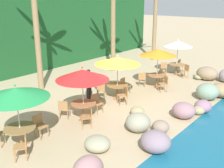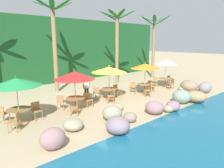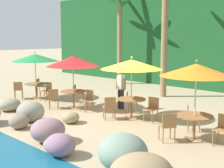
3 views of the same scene
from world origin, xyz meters
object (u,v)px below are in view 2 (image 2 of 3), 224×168
Objects in this scene: umbrella_red at (75,75)px; palm_tree_third at (117,34)px; dining_table_white at (165,80)px; umbrella_white at (166,62)px; chair_white_left at (172,83)px; umbrella_yellow at (109,70)px; dining_table_yellow at (109,91)px; palm_tree_fourth at (154,38)px; umbrella_green at (16,82)px; chair_yellow_seaward at (117,90)px; dining_table_orange at (145,86)px; chair_orange_left at (149,90)px; chair_orange_inland at (133,87)px; chair_green_inland at (2,113)px; palm_tree_second at (54,32)px; chair_green_seaward at (36,109)px; chair_yellow_left at (112,95)px; chair_orange_seaward at (150,85)px; umbrella_orange at (145,66)px; chair_yellow_inland at (97,92)px; chair_red_seaward at (87,99)px; chair_white_inland at (155,81)px; chair_red_inland at (61,101)px; dining_table_red at (75,100)px; chair_red_left at (76,106)px; dining_table_green at (19,112)px; chair_green_left at (15,120)px; chair_white_seaward at (170,80)px; waiter_in_white at (86,86)px.

palm_tree_third is at bearing 30.89° from umbrella_red.
umbrella_white is at bearing -90.00° from dining_table_white.
umbrella_yellow is at bearing 170.10° from chair_white_left.
dining_table_yellow is 0.17× the size of palm_tree_third.
umbrella_green is at bearing -165.81° from palm_tree_fourth.
umbrella_yellow reaches higher than chair_yellow_seaward.
dining_table_orange is 0.86m from chair_orange_left.
chair_orange_inland is 1.00× the size of chair_orange_left.
chair_green_inland is 0.13× the size of palm_tree_second.
chair_green_seaward is 1.00× the size of chair_yellow_left.
umbrella_orange is at bearing -171.41° from chair_orange_seaward.
chair_yellow_left is at bearing -81.97° from chair_yellow_inland.
chair_green_inland is 11.88m from palm_tree_third.
chair_red_seaward is at bearing -145.14° from chair_yellow_inland.
umbrella_green is 11.67m from chair_white_inland.
chair_red_seaward is (3.03, -0.09, 0.00)m from chair_green_seaward.
umbrella_red is 2.70× the size of chair_white_inland.
chair_red_inland and chair_yellow_left have the same top height.
dining_table_red is 1.26× the size of chair_yellow_inland.
dining_table_red is 6.03m from umbrella_orange.
chair_red_left is 1.00× the size of chair_white_inland.
umbrella_orange reaches higher than dining_table_green.
chair_orange_left is 0.13× the size of palm_tree_second.
chair_white_left is at bearing -18.35° from chair_orange_inland.
chair_yellow_left is at bearing -135.11° from palm_tree_third.
chair_red_inland is 4.28m from chair_yellow_seaward.
dining_table_orange is at bearing -18.69° from chair_yellow_inland.
palm_tree_second is (4.89, 4.16, 4.05)m from chair_green_inland.
chair_yellow_left is (5.90, 0.38, 0.00)m from chair_green_left.
umbrella_green is 1.74m from chair_green_inland.
chair_red_left reaches higher than dining_table_green.
palm_tree_fourth is (12.57, 3.23, 3.66)m from chair_red_inland.
chair_yellow_left is 0.79× the size of dining_table_white.
palm_tree_fourth is (5.00, -0.32, -0.31)m from palm_tree_third.
dining_table_red is (3.63, -0.67, 0.10)m from chair_green_inland.
umbrella_yellow is at bearing -3.35° from chair_red_inland.
chair_red_inland is at bearing 17.17° from chair_green_seaward.
chair_yellow_inland is at bearing -163.86° from palm_tree_fourth.
chair_white_seaward is at bearing 39.25° from chair_white_left.
chair_yellow_left is 1.00× the size of chair_white_seaward.
chair_orange_left is at bearing -162.93° from umbrella_white.
chair_orange_seaward is at bearing -1.07° from chair_green_seaward.
umbrella_green is at bearing -179.27° from umbrella_white.
umbrella_orange is at bearing 171.48° from chair_white_left.
umbrella_green is at bearing 176.85° from chair_white_left.
palm_tree_fourth is at bearing 20.27° from chair_red_left.
chair_red_inland is at bearing 162.56° from chair_yellow_left.
dining_table_white is 0.16× the size of palm_tree_second.
waiter_in_white reaches higher than chair_white_seaward.
dining_table_green is at bearing 62.74° from chair_green_left.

